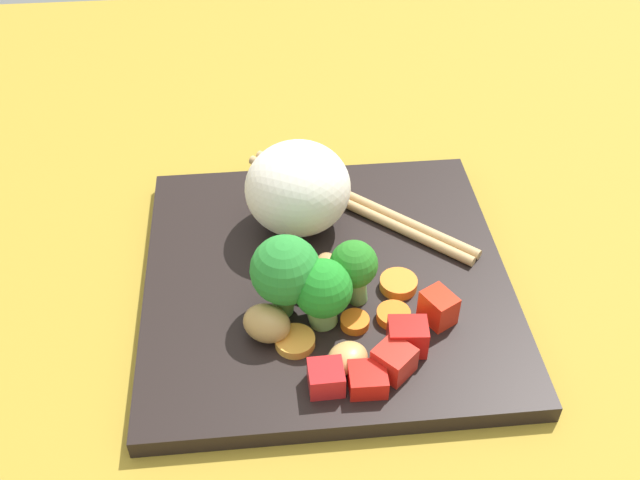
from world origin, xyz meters
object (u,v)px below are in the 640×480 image
(square_plate, at_px, (326,280))
(rice_mound, at_px, (298,188))
(broccoli_floret_1, at_px, (354,267))
(chopstick_pair, at_px, (357,204))
(carrot_slice_3, at_px, (393,315))

(square_plate, distance_m, rice_mound, 0.08)
(square_plate, relative_size, broccoli_floret_1, 5.10)
(square_plate, height_order, chopstick_pair, chopstick_pair)
(broccoli_floret_1, bearing_deg, carrot_slice_3, 51.22)
(broccoli_floret_1, xyz_separation_m, chopstick_pair, (-0.11, 0.02, -0.03))
(rice_mound, distance_m, carrot_slice_3, 0.13)
(carrot_slice_3, bearing_deg, chopstick_pair, -175.63)
(square_plate, height_order, rice_mound, rice_mound)
(rice_mound, xyz_separation_m, carrot_slice_3, (0.11, 0.06, -0.03))
(rice_mound, distance_m, broccoli_floret_1, 0.10)
(broccoli_floret_1, bearing_deg, square_plate, -150.46)
(chopstick_pair, bearing_deg, carrot_slice_3, 136.45)
(rice_mound, height_order, chopstick_pair, rice_mound)
(rice_mound, bearing_deg, carrot_slice_3, 28.46)
(square_plate, distance_m, broccoli_floret_1, 0.05)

